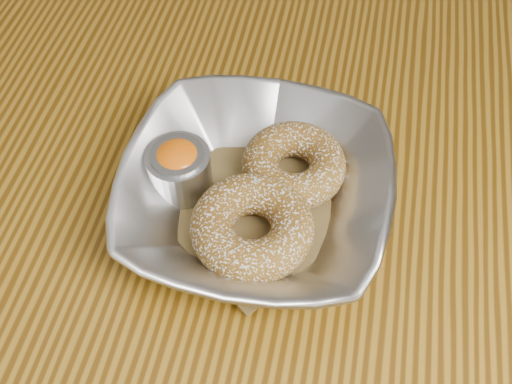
% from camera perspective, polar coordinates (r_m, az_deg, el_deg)
% --- Properties ---
extents(table, '(1.20, 0.80, 0.75)m').
position_cam_1_polar(table, '(0.64, -1.54, -3.12)').
color(table, brown).
rests_on(table, ground_plane).
extents(serving_bowl, '(0.23, 0.23, 0.06)m').
position_cam_1_polar(serving_bowl, '(0.50, -0.00, -0.15)').
color(serving_bowl, '#B3B6BA').
rests_on(serving_bowl, table).
extents(parchment, '(0.20, 0.20, 0.00)m').
position_cam_1_polar(parchment, '(0.52, -0.00, -1.35)').
color(parchment, brown).
rests_on(parchment, table).
extents(donut_back, '(0.10, 0.10, 0.03)m').
position_cam_1_polar(donut_back, '(0.52, 3.61, 2.61)').
color(donut_back, brown).
rests_on(donut_back, parchment).
extents(donut_front, '(0.10, 0.10, 0.04)m').
position_cam_1_polar(donut_front, '(0.48, -0.36, -3.32)').
color(donut_front, brown).
rests_on(donut_front, parchment).
extents(ramekin, '(0.06, 0.06, 0.05)m').
position_cam_1_polar(ramekin, '(0.52, -7.32, 2.27)').
color(ramekin, '#B3B6BA').
rests_on(ramekin, table).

